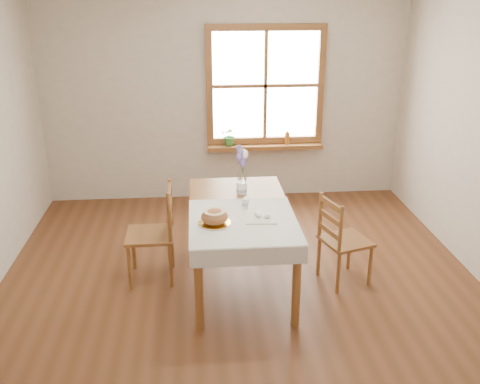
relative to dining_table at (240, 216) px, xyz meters
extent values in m
plane|color=brown|center=(0.00, -0.30, -0.66)|extent=(5.00, 5.00, 0.00)
cube|color=beige|center=(0.00, 2.20, 0.64)|extent=(4.50, 0.10, 2.60)
cube|color=beige|center=(0.00, -2.80, 0.64)|extent=(4.50, 0.10, 2.60)
cube|color=#95592E|center=(0.50, 2.16, 1.48)|extent=(1.46, 0.08, 0.08)
cube|color=#95592E|center=(0.50, 2.16, 0.10)|extent=(1.46, 0.08, 0.08)
cube|color=#95592E|center=(-0.19, 2.16, 0.79)|extent=(0.08, 0.08, 1.30)
cube|color=#95592E|center=(1.19, 2.16, 0.79)|extent=(0.08, 0.08, 1.30)
cube|color=#95592E|center=(0.50, 2.16, 0.79)|extent=(0.04, 0.06, 1.30)
cube|color=#95592E|center=(0.50, 2.16, 0.79)|extent=(1.30, 0.06, 0.04)
cube|color=white|center=(0.50, 2.19, 0.79)|extent=(1.30, 0.01, 1.30)
cube|color=#95592E|center=(0.50, 2.10, 0.03)|extent=(1.46, 0.20, 0.05)
cube|color=#95592E|center=(0.00, 0.00, 0.06)|extent=(0.90, 1.60, 0.05)
cylinder|color=#95592E|center=(-0.39, -0.74, -0.31)|extent=(0.07, 0.07, 0.70)
cylinder|color=#95592E|center=(0.39, -0.74, -0.31)|extent=(0.07, 0.07, 0.70)
cylinder|color=#95592E|center=(-0.39, 0.74, -0.31)|extent=(0.07, 0.07, 0.70)
cylinder|color=#95592E|center=(0.39, 0.74, -0.31)|extent=(0.07, 0.07, 0.70)
cube|color=white|center=(0.00, -0.30, 0.09)|extent=(0.91, 0.99, 0.01)
cylinder|color=white|center=(-0.24, -0.35, 0.10)|extent=(0.34, 0.34, 0.01)
ellipsoid|color=#B16A3F|center=(-0.24, -0.35, 0.17)|extent=(0.22, 0.22, 0.12)
cube|color=white|center=(0.15, -0.29, 0.10)|extent=(0.27, 0.23, 0.01)
cylinder|color=white|center=(0.06, 0.04, 0.14)|extent=(0.05, 0.05, 0.08)
cylinder|color=white|center=(0.04, -0.05, 0.15)|extent=(0.07, 0.07, 0.10)
cylinder|color=white|center=(0.04, 0.33, 0.14)|extent=(0.11, 0.11, 0.11)
imported|color=#397B31|center=(0.05, 2.10, 0.15)|extent=(0.28, 0.30, 0.20)
cylinder|color=#AB651F|center=(0.78, 2.10, 0.14)|extent=(0.07, 0.07, 0.17)
camera|label=1|loc=(-0.38, -4.39, 1.95)|focal=40.00mm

